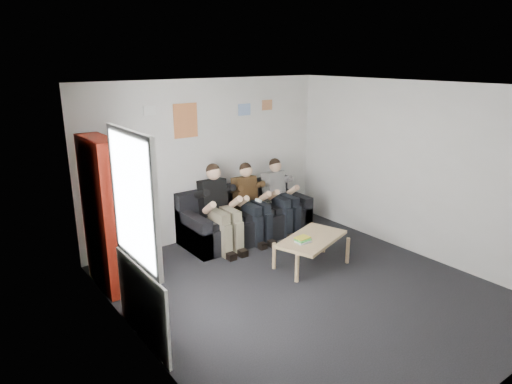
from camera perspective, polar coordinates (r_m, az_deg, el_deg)
room_shell at (r=5.84m, az=6.56°, el=-0.30°), size 5.00×5.00×5.00m
sofa at (r=7.97m, az=-1.37°, el=-3.37°), size 2.27×0.93×0.88m
bookshelf at (r=6.35m, az=-18.35°, el=-2.70°), size 0.31×0.93×2.06m
coffee_table at (r=6.87m, az=6.99°, el=-6.10°), size 1.14×0.63×0.45m
game_cases at (r=6.69m, az=5.87°, el=-5.95°), size 0.25×0.22×0.05m
person_left at (r=7.36m, az=-4.51°, el=-2.04°), size 0.43×0.92×1.40m
person_middle at (r=7.70m, az=-0.52°, el=-1.34°), size 0.39×0.84×1.32m
person_right at (r=8.07m, az=3.13°, el=-0.54°), size 0.39×0.84×1.32m
radiator at (r=5.32m, az=-13.25°, el=-14.21°), size 0.10×0.64×0.60m
window at (r=4.99m, az=-14.55°, el=-7.69°), size 0.05×1.30×2.36m
poster_large at (r=7.47m, az=-8.79°, el=8.81°), size 0.42×0.01×0.55m
poster_blue at (r=8.05m, az=-1.47°, el=10.26°), size 0.25×0.01×0.20m
poster_pink at (r=8.34m, az=1.40°, el=10.82°), size 0.22×0.01×0.18m
poster_sign at (r=7.19m, az=-13.15°, el=9.88°), size 0.20×0.01×0.14m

